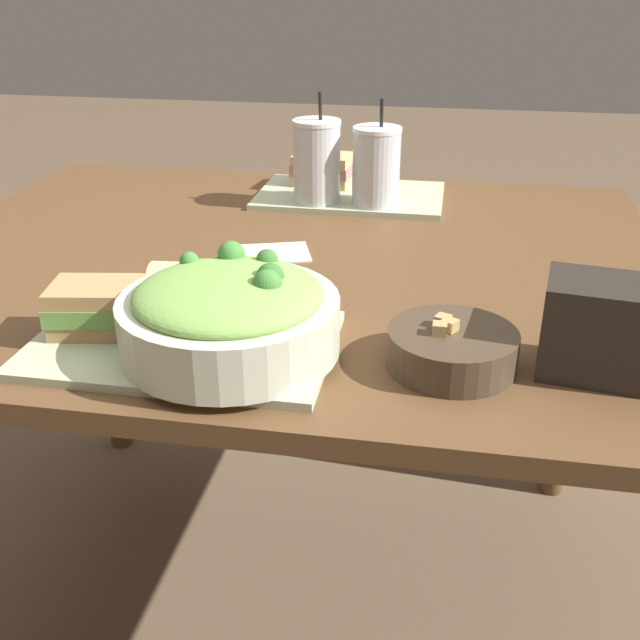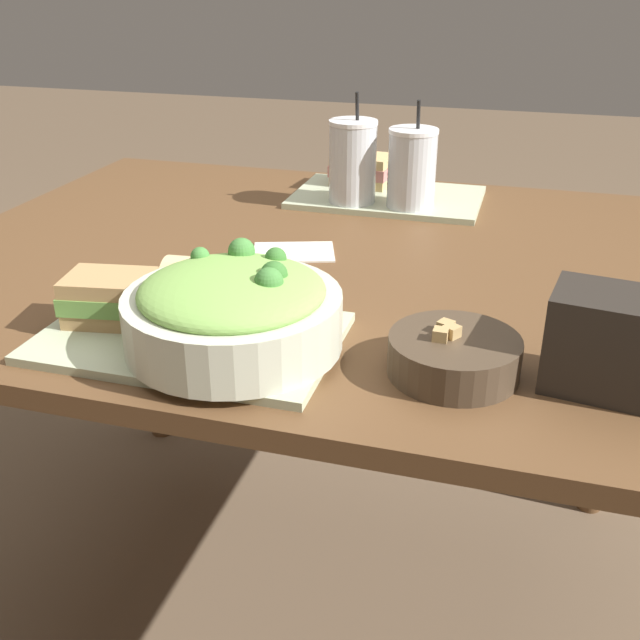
{
  "view_description": "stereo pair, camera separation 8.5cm",
  "coord_description": "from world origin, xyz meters",
  "views": [
    {
      "loc": [
        0.27,
        -1.17,
        1.23
      ],
      "look_at": [
        0.13,
        -0.38,
        0.84
      ],
      "focal_mm": 42.0,
      "sensor_mm": 36.0,
      "label": 1
    },
    {
      "loc": [
        0.36,
        -1.15,
        1.23
      ],
      "look_at": [
        0.13,
        -0.38,
        0.84
      ],
      "focal_mm": 42.0,
      "sensor_mm": 36.0,
      "label": 2
    }
  ],
  "objects": [
    {
      "name": "chip_bag",
      "position": [
        0.46,
        -0.33,
        0.84
      ],
      "size": [
        0.15,
        0.12,
        0.12
      ],
      "rotation": [
        0.0,
        0.0,
        -0.15
      ],
      "color": "#28231E",
      "rests_on": "dining_table"
    },
    {
      "name": "soup_bowl",
      "position": [
        0.29,
        -0.35,
        0.81
      ],
      "size": [
        0.16,
        0.16,
        0.06
      ],
      "color": "#473828",
      "rests_on": "dining_table"
    },
    {
      "name": "sandwich_near",
      "position": [
        -0.16,
        -0.35,
        0.82
      ],
      "size": [
        0.15,
        0.11,
        0.06
      ],
      "rotation": [
        0.0,
        0.0,
        0.16
      ],
      "color": "tan",
      "rests_on": "tray_near"
    },
    {
      "name": "tray_near",
      "position": [
        -0.05,
        -0.36,
        0.79
      ],
      "size": [
        0.38,
        0.25,
        0.01
      ],
      "color": "#B2BC99",
      "rests_on": "dining_table"
    },
    {
      "name": "ground_plane",
      "position": [
        0.0,
        0.0,
        0.0
      ],
      "size": [
        12.0,
        12.0,
        0.0
      ],
      "primitive_type": "plane",
      "color": "brown"
    },
    {
      "name": "baguette_near",
      "position": [
        -0.06,
        -0.28,
        0.83
      ],
      "size": [
        0.11,
        0.08,
        0.07
      ],
      "rotation": [
        0.0,
        0.0,
        1.65
      ],
      "color": "#DBBC84",
      "rests_on": "tray_near"
    },
    {
      "name": "napkin_folded",
      "position": [
        -0.02,
        -0.01,
        0.78
      ],
      "size": [
        0.16,
        0.13,
        0.0
      ],
      "color": "silver",
      "rests_on": "dining_table"
    },
    {
      "name": "drink_cup_red",
      "position": [
        0.13,
        0.28,
        0.86
      ],
      "size": [
        0.1,
        0.1,
        0.21
      ],
      "color": "silver",
      "rests_on": "tray_far"
    },
    {
      "name": "tray_far",
      "position": [
        0.07,
        0.35,
        0.79
      ],
      "size": [
        0.38,
        0.25,
        0.01
      ],
      "color": "#B2BC99",
      "rests_on": "dining_table"
    },
    {
      "name": "dining_table",
      "position": [
        0.0,
        0.0,
        0.68
      ],
      "size": [
        1.29,
        1.05,
        0.78
      ],
      "color": "brown",
      "rests_on": "ground_plane"
    },
    {
      "name": "sandwich_far",
      "position": [
        0.0,
        0.41,
        0.82
      ],
      "size": [
        0.14,
        0.11,
        0.06
      ],
      "rotation": [
        0.0,
        0.0,
        -0.12
      ],
      "color": "tan",
      "rests_on": "tray_far"
    },
    {
      "name": "salad_bowl",
      "position": [
        0.02,
        -0.37,
        0.84
      ],
      "size": [
        0.27,
        0.27,
        0.11
      ],
      "color": "beige",
      "rests_on": "tray_near"
    },
    {
      "name": "drink_cup_dark",
      "position": [
        0.01,
        0.28,
        0.87
      ],
      "size": [
        0.1,
        0.1,
        0.22
      ],
      "color": "silver",
      "rests_on": "tray_far"
    }
  ]
}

